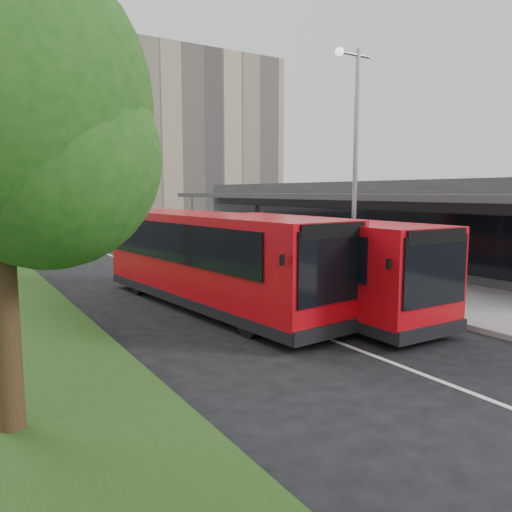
{
  "coord_description": "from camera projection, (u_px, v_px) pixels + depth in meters",
  "views": [
    {
      "loc": [
        -7.62,
        -10.7,
        3.5
      ],
      "look_at": [
        0.6,
        2.54,
        1.5
      ],
      "focal_mm": 35.0,
      "sensor_mm": 36.0,
      "label": 1
    }
  ],
  "objects": [
    {
      "name": "lamp_post_far",
      "position": [
        148.0,
        174.0,
        33.54
      ],
      "size": [
        1.44,
        0.28,
        8.0
      ],
      "color": "gray",
      "rests_on": "pavement"
    },
    {
      "name": "bus_second",
      "position": [
        213.0,
        260.0,
        15.09
      ],
      "size": [
        3.5,
        10.25,
        2.85
      ],
      "rotation": [
        0.0,
        0.0,
        0.1
      ],
      "color": "#B40909",
      "rests_on": "ground"
    },
    {
      "name": "ground",
      "position": [
        287.0,
        323.0,
        13.45
      ],
      "size": [
        120.0,
        120.0,
        0.0
      ],
      "primitive_type": "plane",
      "color": "black",
      "rests_on": "ground"
    },
    {
      "name": "office_block",
      "position": [
        171.0,
        142.0,
        55.02
      ],
      "size": [
        22.0,
        12.0,
        18.0
      ],
      "primitive_type": "cube",
      "color": "tan",
      "rests_on": "ground"
    },
    {
      "name": "kerb_dashes",
      "position": [
        154.0,
        248.0,
        31.19
      ],
      "size": [
        0.12,
        56.0,
        0.01
      ],
      "color": "silver",
      "rests_on": "ground"
    },
    {
      "name": "station_building",
      "position": [
        369.0,
        221.0,
        25.61
      ],
      "size": [
        7.7,
        26.0,
        4.0
      ],
      "color": "#2C2C2F",
      "rests_on": "ground"
    },
    {
      "name": "bus_main",
      "position": [
        306.0,
        262.0,
        15.17
      ],
      "size": [
        2.61,
        9.62,
        2.71
      ],
      "rotation": [
        0.0,
        0.0,
        -0.01
      ],
      "color": "#B40909",
      "rests_on": "ground"
    },
    {
      "name": "lamp_post_near",
      "position": [
        354.0,
        155.0,
        16.69
      ],
      "size": [
        1.44,
        0.28,
        8.0
      ],
      "color": "gray",
      "rests_on": "pavement"
    },
    {
      "name": "lane_centre_line",
      "position": [
        121.0,
        259.0,
        26.09
      ],
      "size": [
        0.12,
        70.0,
        0.01
      ],
      "primitive_type": "cube",
      "color": "silver",
      "rests_on": "ground"
    },
    {
      "name": "pavement",
      "position": [
        187.0,
        243.0,
        33.44
      ],
      "size": [
        5.0,
        80.0,
        0.15
      ],
      "primitive_type": "cube",
      "color": "slate",
      "rests_on": "ground"
    },
    {
      "name": "bollard",
      "position": [
        194.0,
        237.0,
        31.25
      ],
      "size": [
        0.18,
        0.18,
        1.06
      ],
      "primitive_type": "cylinder",
      "rotation": [
        0.0,
        0.0,
        -0.04
      ],
      "color": "yellow",
      "rests_on": "pavement"
    },
    {
      "name": "litter_bin",
      "position": [
        269.0,
        252.0,
        23.81
      ],
      "size": [
        0.68,
        0.68,
        0.97
      ],
      "primitive_type": "cylinder",
      "rotation": [
        0.0,
        0.0,
        -0.31
      ],
      "color": "#3E2219",
      "rests_on": "pavement"
    },
    {
      "name": "car_near",
      "position": [
        74.0,
        224.0,
        46.07
      ],
      "size": [
        2.05,
        3.6,
        1.16
      ],
      "primitive_type": "imported",
      "rotation": [
        0.0,
        0.0,
        0.21
      ],
      "color": "#540C13",
      "rests_on": "ground"
    },
    {
      "name": "car_far",
      "position": [
        20.0,
        221.0,
        49.48
      ],
      "size": [
        2.1,
        4.12,
        1.3
      ],
      "primitive_type": "imported",
      "rotation": [
        0.0,
        0.0,
        0.19
      ],
      "color": "navy",
      "rests_on": "ground"
    }
  ]
}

